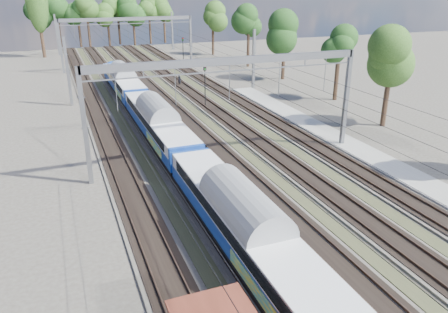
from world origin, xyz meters
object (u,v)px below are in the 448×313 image
object	(u,v)px
emu_train	(159,119)
worker	(180,80)
signal_near	(205,81)
signal_far	(183,48)

from	to	relation	value
emu_train	worker	bearing A→B (deg)	69.98
worker	signal_near	world-z (taller)	signal_near
worker	signal_far	distance (m)	16.96
worker	signal_near	xyz separation A→B (m)	(-0.42, -13.20, 2.38)
emu_train	signal_far	distance (m)	42.99
emu_train	worker	world-z (taller)	emu_train
worker	signal_near	size ratio (longest dim) A/B	0.35
worker	signal_near	bearing A→B (deg)	157.77
worker	signal_far	xyz separation A→B (m)	(5.27, 15.94, 2.41)
signal_near	signal_far	world-z (taller)	signal_far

